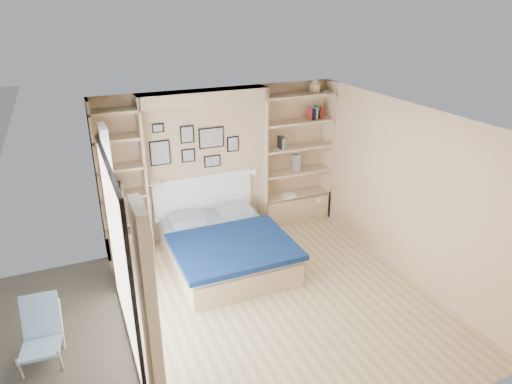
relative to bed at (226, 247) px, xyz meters
name	(u,v)px	position (x,y,z in m)	size (l,w,h in m)	color
ground	(277,299)	(0.33, -1.15, -0.27)	(4.50, 4.50, 0.00)	tan
room_shell	(213,191)	(-0.06, 0.37, 0.80)	(4.50, 4.50, 4.50)	tan
bed	(226,247)	(0.00, 0.00, 0.00)	(1.71, 2.15, 1.07)	tan
photo_gallery	(194,146)	(-0.12, 1.08, 1.33)	(1.48, 0.02, 0.82)	black
reading_lamps	(208,178)	(0.03, 0.85, 0.83)	(1.92, 0.12, 0.15)	silver
shelf_decor	(285,132)	(1.45, 0.92, 1.43)	(3.50, 0.23, 2.03)	black
deck_chair	(41,333)	(-2.58, -1.09, 0.06)	(0.48, 0.74, 0.71)	tan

